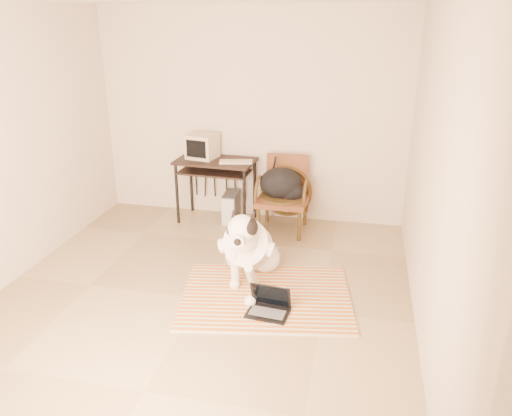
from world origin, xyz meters
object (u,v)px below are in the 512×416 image
(computer_desk, at_px, (215,169))
(crt_monitor, at_px, (202,146))
(laptop, at_px, (269,306))
(backpack, at_px, (283,185))
(pc_tower, at_px, (231,207))
(rattan_chair, at_px, (284,195))
(dog, at_px, (249,247))

(computer_desk, relative_size, crt_monitor, 2.57)
(laptop, xyz_separation_m, backpack, (-0.20, 1.92, 0.52))
(pc_tower, distance_m, rattan_chair, 0.78)
(pc_tower, xyz_separation_m, rattan_chair, (0.72, -0.12, 0.27))
(computer_desk, relative_size, pc_tower, 2.44)
(dog, height_order, backpack, dog)
(laptop, height_order, rattan_chair, rattan_chair)
(laptop, xyz_separation_m, computer_desk, (-1.10, 2.05, 0.63))
(dog, distance_m, laptop, 0.74)
(laptop, bearing_deg, crt_monitor, 121.23)
(dog, distance_m, crt_monitor, 1.90)
(laptop, distance_m, pc_tower, 2.27)
(computer_desk, bearing_deg, rattan_chair, -5.95)
(crt_monitor, relative_size, pc_tower, 0.95)
(dog, xyz_separation_m, computer_desk, (-0.77, 1.44, 0.36))
(dog, bearing_deg, backpack, 84.25)
(laptop, distance_m, crt_monitor, 2.64)
(pc_tower, xyz_separation_m, backpack, (0.71, -0.16, 0.41))
(dog, height_order, rattan_chair, rattan_chair)
(computer_desk, height_order, backpack, computer_desk)
(computer_desk, bearing_deg, dog, -61.82)
(dog, height_order, crt_monitor, crt_monitor)
(computer_desk, bearing_deg, pc_tower, 8.54)
(rattan_chair, bearing_deg, laptop, -84.47)
(dog, distance_m, pc_tower, 1.59)
(rattan_chair, height_order, backpack, rattan_chair)
(computer_desk, distance_m, crt_monitor, 0.34)
(pc_tower, distance_m, backpack, 0.84)
(dog, height_order, pc_tower, dog)
(crt_monitor, xyz_separation_m, pc_tower, (0.38, -0.04, -0.79))
(crt_monitor, relative_size, backpack, 0.71)
(computer_desk, xyz_separation_m, pc_tower, (0.19, 0.03, -0.52))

